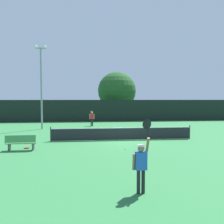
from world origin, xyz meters
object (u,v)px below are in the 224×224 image
Objects in this scene: light_pole at (41,82)px; tennis_ball at (125,149)px; spare_racket at (27,148)px; parked_car_near at (53,113)px; parked_car_far at (136,112)px; courtside_bench at (21,143)px; player_serving at (141,161)px; player_receiving at (92,117)px; large_tree at (117,91)px; parked_car_mid at (113,112)px.

tennis_ball is at bearing -56.20° from light_pole.
parked_car_near is at bearing 94.59° from spare_racket.
light_pole is at bearing -136.07° from parked_car_far.
parked_car_far is (12.56, 25.75, 0.30)m from courtside_bench.
light_pole is 20.88m from parked_car_far.
light_pole is 1.99× the size of parked_car_near.
player_serving is 0.29× the size of light_pole.
player_receiving is at bearing -61.32° from parked_car_near.
parked_car_mid is at bearing 98.82° from large_tree.
spare_racket is at bearing 77.91° from courtside_bench.
player_receiving is 6.80m from light_pole.
parked_car_far is at bearing 63.62° from spare_racket.
tennis_ball is 27.43m from parked_car_near.
spare_racket is at bearing 169.52° from tennis_ball.
parked_car_near is at bearing 94.09° from courtside_bench.
parked_car_far reaches higher than spare_racket.
player_serving is 36.22× the size of tennis_ball.
parked_car_near is (-1.13, 15.64, -4.08)m from light_pole.
parked_car_mid is at bearing 85.68° from tennis_ball.
spare_racket is 0.07× the size of large_tree.
courtside_bench is at bearing -82.30° from parked_car_near.
large_tree is at bearing 84.16° from tennis_ball.
light_pole is (-0.72, 10.16, 4.37)m from courtside_bench.
spare_racket is 25.96m from parked_car_mid.
large_tree reaches higher than parked_car_far.
courtside_bench is (-4.48, -12.27, -0.54)m from player_receiving.
parked_car_far reaches higher than courtside_bench.
courtside_bench is 0.24× the size of large_tree.
parked_car_far is at bearing 76.61° from tennis_ball.
spare_racket is at bearing 69.42° from player_receiving.
courtside_bench is at bearing -102.09° from spare_racket.
parked_car_far is (6.77, 32.73, -0.30)m from player_serving.
parked_car_near is at bearing 103.11° from player_serving.
tennis_ball is at bearing -3.41° from courtside_bench.
spare_racket is (-4.32, -11.50, -1.00)m from player_receiving.
player_serving is at bearing -53.99° from spare_racket.
large_tree is 1.74× the size of parked_car_mid.
tennis_ball is 23.65m from large_tree.
courtside_bench is 25.86m from parked_car_near.
parked_car_mid is at bearing -106.14° from player_receiving.
player_receiving is at bearing -103.42° from parked_car_mid.
tennis_ball is 0.01× the size of light_pole.
player_receiving is at bearing -126.57° from parked_car_far.
parked_car_near reaches higher than spare_racket.
player_serving is at bearing -107.34° from parked_car_far.
player_serving is 32.48m from parked_car_mid.
parked_car_near reaches higher than courtside_bench.
parked_car_mid is (1.95, 25.79, 0.74)m from tennis_ball.
spare_racket is at bearing -122.04° from parked_car_far.
player_receiving is 13.07m from courtside_bench.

